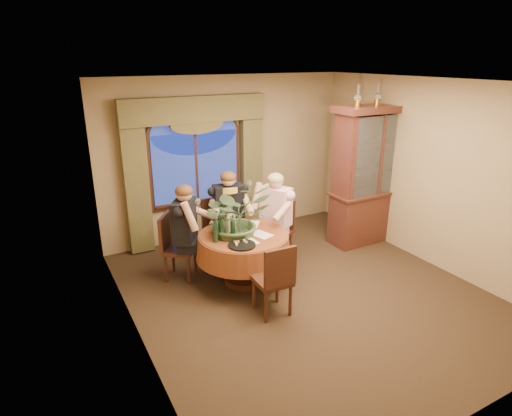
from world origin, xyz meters
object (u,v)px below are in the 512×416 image
china_cabinet (370,176)px  person_pink (276,218)px  oil_lamp_left (358,95)px  chair_back_right (219,230)px  dining_table (244,258)px  olive_bowl (247,234)px  centerpiece_plant (235,191)px  wine_bottle_1 (215,230)px  wine_bottle_4 (220,222)px  chair_back (180,248)px  oil_lamp_center (378,94)px  wine_bottle_3 (233,227)px  chair_front_left (272,278)px  stoneware_vase (231,224)px  wine_bottle_2 (228,224)px  person_scarf (229,215)px  chair_right (276,231)px  person_back (185,233)px  wine_bottle_0 (221,229)px  oil_lamp_right (397,93)px

china_cabinet → person_pink: size_ratio=1.61×
oil_lamp_left → chair_back_right: oil_lamp_left is taller
dining_table → olive_bowl: olive_bowl is taller
dining_table → centerpiece_plant: (-0.07, 0.10, 0.99)m
wine_bottle_1 → wine_bottle_4: size_ratio=1.00×
chair_back → centerpiece_plant: size_ratio=0.90×
chair_back_right → oil_lamp_center: bearing=168.8°
dining_table → wine_bottle_3: bearing=-163.5°
chair_back → wine_bottle_1: (0.31, -0.61, 0.44)m
person_pink → chair_front_left: bearing=121.0°
person_pink → wine_bottle_4: bearing=73.3°
china_cabinet → stoneware_vase: china_cabinet is taller
centerpiece_plant → oil_lamp_left: bearing=5.9°
chair_back_right → wine_bottle_3: size_ratio=2.91×
chair_back_right → wine_bottle_2: 0.95m
dining_table → person_scarf: size_ratio=0.93×
oil_lamp_left → olive_bowl: 2.79m
stoneware_vase → chair_right: bearing=17.3°
centerpiece_plant → wine_bottle_1: size_ratio=3.22×
oil_lamp_center → chair_back_right: 3.32m
dining_table → oil_lamp_left: bearing=8.6°
dining_table → person_back: person_back is taller
dining_table → china_cabinet: china_cabinet is taller
wine_bottle_1 → wine_bottle_4: (0.19, 0.26, 0.00)m
chair_right → wine_bottle_0: size_ratio=2.91×
oil_lamp_right → chair_back_right: 3.64m
china_cabinet → person_scarf: 2.51m
chair_back → person_pink: bearing=119.5°
wine_bottle_4 → dining_table: bearing=-38.0°
olive_bowl → wine_bottle_0: (-0.37, 0.02, 0.14)m
wine_bottle_1 → wine_bottle_2: size_ratio=1.00×
oil_lamp_right → wine_bottle_1: 3.81m
oil_lamp_center → wine_bottle_3: 3.22m
dining_table → oil_lamp_right: 3.69m
china_cabinet → person_back: size_ratio=1.62×
oil_lamp_left → person_back: size_ratio=0.24×
china_cabinet → person_back: bearing=177.4°
person_back → chair_front_left: bearing=60.6°
olive_bowl → wine_bottle_4: wine_bottle_4 is taller
centerpiece_plant → wine_bottle_4: (-0.19, 0.10, -0.45)m
oil_lamp_right → person_pink: oil_lamp_right is taller
chair_front_left → china_cabinet: bearing=26.8°
china_cabinet → oil_lamp_right: 1.40m
oil_lamp_right → stoneware_vase: (-3.11, -0.20, -1.63)m
olive_bowl → wine_bottle_3: 0.25m
oil_lamp_left → chair_back_right: (-2.16, 0.55, -2.03)m
chair_back_right → china_cabinet: bearing=168.8°
person_back → wine_bottle_0: size_ratio=4.37×
person_pink → wine_bottle_2: (-0.95, -0.31, 0.19)m
person_back → wine_bottle_2: size_ratio=4.37×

